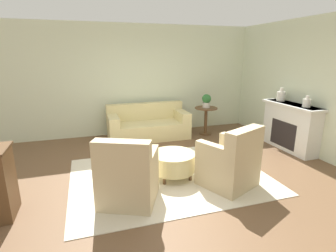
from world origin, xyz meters
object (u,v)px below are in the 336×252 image
at_px(couch, 148,126).
at_px(vase_mantel_near, 281,96).
at_px(armchair_left, 128,178).
at_px(side_table, 206,116).
at_px(vase_mantel_far, 307,103).
at_px(armchair_right, 231,163).
at_px(ottoman_table, 173,162).
at_px(potted_plant_on_side_table, 206,100).

distance_m(couch, vase_mantel_near, 3.22).
relative_size(armchair_left, side_table, 1.38).
xyz_separation_m(armchair_left, vase_mantel_far, (3.76, 0.75, 0.73)).
bearing_deg(vase_mantel_near, couch, 153.39).
distance_m(couch, armchair_right, 2.97).
height_order(ottoman_table, side_table, side_table).
height_order(armchair_left, side_table, armchair_left).
height_order(vase_mantel_near, vase_mantel_far, vase_mantel_near).
bearing_deg(potted_plant_on_side_table, vase_mantel_near, -44.19).
height_order(couch, ottoman_table, couch).
bearing_deg(side_table, potted_plant_on_side_table, 116.57).
height_order(vase_mantel_near, potted_plant_on_side_table, vase_mantel_near).
height_order(armchair_left, ottoman_table, armchair_left).
bearing_deg(vase_mantel_far, side_table, 122.61).
bearing_deg(armchair_right, couch, 102.81).
relative_size(side_table, vase_mantel_near, 2.37).
bearing_deg(potted_plant_on_side_table, couch, 173.63).
distance_m(ottoman_table, side_table, 2.70).
relative_size(side_table, potted_plant_on_side_table, 2.07).
relative_size(couch, potted_plant_on_side_table, 5.72).
xyz_separation_m(vase_mantel_near, potted_plant_on_side_table, (-1.26, 1.22, -0.24)).
xyz_separation_m(vase_mantel_near, vase_mantel_far, (0.00, -0.74, -0.03)).
bearing_deg(couch, armchair_left, -108.66).
bearing_deg(vase_mantel_near, vase_mantel_far, -90.00).
distance_m(couch, vase_mantel_far, 3.60).
height_order(armchair_right, side_table, armchair_right).
relative_size(couch, vase_mantel_near, 6.55).
bearing_deg(couch, ottoman_table, -92.62).
height_order(armchair_right, ottoman_table, armchair_right).
distance_m(ottoman_table, vase_mantel_far, 3.01).
xyz_separation_m(armchair_left, ottoman_table, (0.87, 0.58, -0.11)).
height_order(couch, vase_mantel_far, vase_mantel_far).
distance_m(armchair_right, ottoman_table, 0.97).
relative_size(couch, side_table, 2.76).
distance_m(ottoman_table, vase_mantel_near, 3.15).
bearing_deg(vase_mantel_near, armchair_right, -144.79).
bearing_deg(armchair_right, side_table, 72.38).
xyz_separation_m(couch, side_table, (1.52, -0.17, 0.18)).
height_order(side_table, vase_mantel_near, vase_mantel_near).
distance_m(vase_mantel_near, potted_plant_on_side_table, 1.77).
xyz_separation_m(armchair_right, side_table, (0.86, 2.72, 0.10)).
bearing_deg(couch, vase_mantel_near, -26.61).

